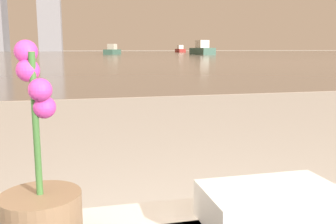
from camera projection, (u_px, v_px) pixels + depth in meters
potted_orchid at (41, 206)px, 0.70m from camera, size 0.15×0.15×0.39m
towel_stack at (271, 205)px, 0.81m from camera, size 0.30×0.18×0.08m
harbor_water at (78, 54)px, 59.37m from camera, size 180.00×110.00×0.01m
harbor_boat_0 at (180, 50)px, 83.42m from camera, size 1.56×4.24×1.58m
harbor_boat_1 at (112, 51)px, 55.40m from camera, size 2.97×4.28×1.53m
harbor_boat_2 at (202, 50)px, 53.29m from camera, size 2.20×5.47×2.01m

